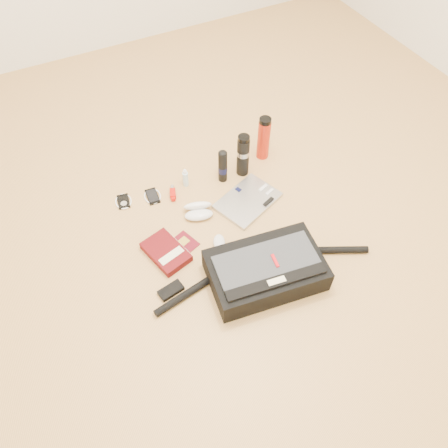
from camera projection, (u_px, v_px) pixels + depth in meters
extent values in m
plane|color=tan|center=(230.00, 242.00, 2.16)|extent=(4.00, 4.00, 0.00)
cube|color=black|center=(266.00, 270.00, 1.99)|extent=(0.55, 0.39, 0.13)
cube|color=#2F3236|center=(268.00, 264.00, 1.93)|extent=(0.48, 0.29, 0.01)
cube|color=black|center=(276.00, 282.00, 1.87)|extent=(0.46, 0.11, 0.02)
cube|color=beige|center=(276.00, 282.00, 1.87)|extent=(0.08, 0.04, 0.02)
cube|color=red|center=(275.00, 261.00, 1.93)|extent=(0.02, 0.07, 0.02)
cylinder|color=black|center=(186.00, 295.00, 1.96)|extent=(0.32, 0.09, 0.03)
cylinder|color=black|center=(335.00, 250.00, 2.11)|extent=(0.30, 0.17, 0.03)
cube|color=black|center=(171.00, 290.00, 1.98)|extent=(0.12, 0.08, 0.02)
cube|color=#B1B0B3|center=(248.00, 201.00, 2.31)|extent=(0.38, 0.32, 0.02)
cube|color=black|center=(238.00, 189.00, 2.34)|extent=(0.03, 0.04, 0.00)
cube|color=silver|center=(263.00, 188.00, 2.35)|extent=(0.06, 0.04, 0.01)
cube|color=silver|center=(270.00, 192.00, 2.33)|extent=(0.06, 0.03, 0.01)
cube|color=black|center=(268.00, 202.00, 2.29)|extent=(0.07, 0.04, 0.01)
cube|color=#4C080B|center=(166.00, 252.00, 2.10)|extent=(0.20, 0.26, 0.04)
cube|color=beige|center=(178.00, 244.00, 2.13)|extent=(0.06, 0.21, 0.03)
cube|color=beige|center=(171.00, 256.00, 2.06)|extent=(0.13, 0.07, 0.00)
cube|color=#540914|center=(185.00, 242.00, 2.16)|extent=(0.12, 0.15, 0.00)
cube|color=gold|center=(184.00, 241.00, 2.16)|extent=(0.06, 0.06, 0.00)
ellipsoid|color=silver|center=(219.00, 242.00, 2.14)|extent=(0.09, 0.11, 0.03)
ellipsoid|color=silver|center=(199.00, 215.00, 2.24)|extent=(0.16, 0.12, 0.04)
ellipsoid|color=white|center=(198.00, 206.00, 2.25)|extent=(0.16, 0.12, 0.08)
ellipsoid|color=black|center=(193.00, 215.00, 2.23)|extent=(0.04, 0.04, 0.01)
ellipsoid|color=black|center=(204.00, 214.00, 2.24)|extent=(0.04, 0.04, 0.01)
cylinder|color=black|center=(199.00, 214.00, 2.23)|extent=(0.02, 0.01, 0.00)
cube|color=black|center=(123.00, 201.00, 2.32)|extent=(0.08, 0.11, 0.01)
cylinder|color=#B9B9BC|center=(124.00, 203.00, 2.30)|extent=(0.04, 0.04, 0.00)
torus|color=white|center=(123.00, 201.00, 2.32)|extent=(0.10, 0.10, 0.01)
cube|color=black|center=(153.00, 196.00, 2.34)|extent=(0.07, 0.12, 0.01)
cube|color=black|center=(152.00, 196.00, 2.33)|extent=(0.06, 0.09, 0.00)
torus|color=white|center=(153.00, 196.00, 2.34)|extent=(0.10, 0.10, 0.01)
cube|color=#B11109|center=(173.00, 194.00, 2.34)|extent=(0.05, 0.07, 0.03)
cube|color=#BC0F05|center=(173.00, 199.00, 2.32)|extent=(0.03, 0.03, 0.02)
cylinder|color=#B5B5B7|center=(172.00, 188.00, 2.36)|extent=(0.03, 0.04, 0.02)
cylinder|color=#B9E2F4|center=(186.00, 179.00, 2.36)|extent=(0.04, 0.04, 0.09)
cylinder|color=white|center=(185.00, 172.00, 2.32)|extent=(0.02, 0.02, 0.02)
cylinder|color=white|center=(185.00, 170.00, 2.31)|extent=(0.01, 0.01, 0.01)
cylinder|color=black|center=(223.00, 167.00, 2.35)|extent=(0.06, 0.06, 0.20)
cylinder|color=black|center=(223.00, 169.00, 2.36)|extent=(0.06, 0.06, 0.04)
ellipsoid|color=black|center=(223.00, 153.00, 2.27)|extent=(0.06, 0.06, 0.02)
cylinder|color=black|center=(243.00, 157.00, 2.36)|extent=(0.07, 0.07, 0.24)
cylinder|color=#ACACAF|center=(243.00, 153.00, 2.34)|extent=(0.07, 0.07, 0.03)
cylinder|color=black|center=(244.00, 138.00, 2.26)|extent=(0.07, 0.07, 0.02)
cylinder|color=#B02210|center=(264.00, 140.00, 2.44)|extent=(0.08, 0.08, 0.24)
cylinder|color=black|center=(265.00, 121.00, 2.34)|extent=(0.08, 0.08, 0.02)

